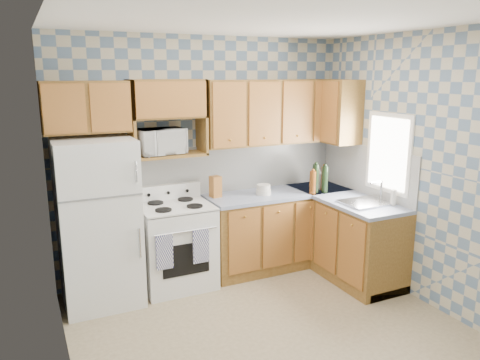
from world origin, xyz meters
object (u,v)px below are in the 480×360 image
refrigerator (98,223)px  electric_kettle (317,181)px  stove_body (176,246)px  microwave (160,141)px

refrigerator → electric_kettle: bearing=-0.3°
stove_body → microwave: (-0.09, 0.17, 1.14)m
refrigerator → stove_body: 0.89m
stove_body → electric_kettle: bearing=-1.3°
stove_body → electric_kettle: size_ratio=4.60×
refrigerator → microwave: bearing=15.6°
stove_body → microwave: size_ratio=1.83×
stove_body → microwave: microwave is taller
refrigerator → microwave: 1.05m
refrigerator → electric_kettle: size_ratio=8.58×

